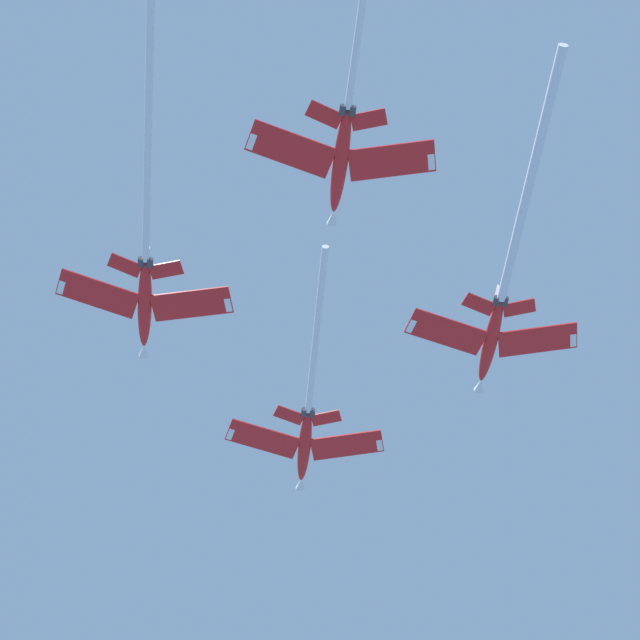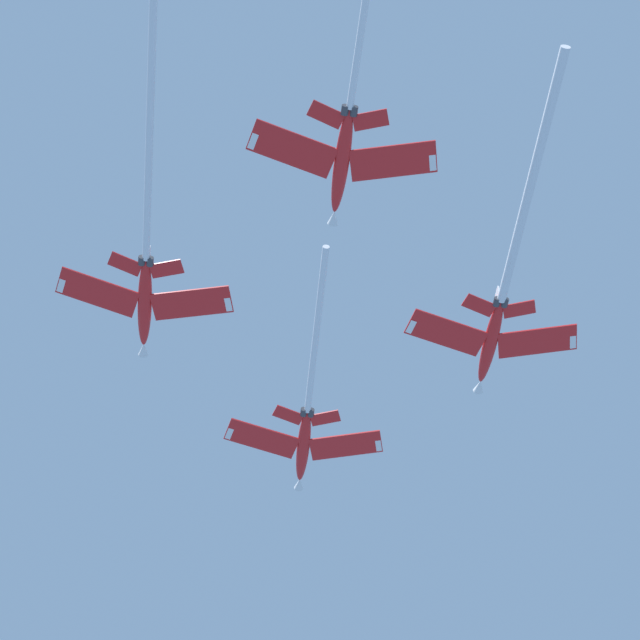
% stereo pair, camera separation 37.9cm
% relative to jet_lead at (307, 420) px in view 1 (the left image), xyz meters
% --- Properties ---
extents(jet_lead, '(36.36, 19.75, 8.21)m').
position_rel_jet_lead_xyz_m(jet_lead, '(0.00, 0.00, 0.00)').
color(jet_lead, red).
extents(jet_left_wing, '(41.33, 19.61, 9.14)m').
position_rel_jet_lead_xyz_m(jet_left_wing, '(25.24, -14.57, -4.79)').
color(jet_left_wing, red).
extents(jet_right_wing, '(41.94, 19.70, 9.64)m').
position_rel_jet_lead_xyz_m(jet_right_wing, '(17.82, 24.41, -5.20)').
color(jet_right_wing, red).
extents(jet_slot, '(41.00, 19.62, 8.25)m').
position_rel_jet_lead_xyz_m(jet_slot, '(39.21, 9.26, -6.66)').
color(jet_slot, red).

